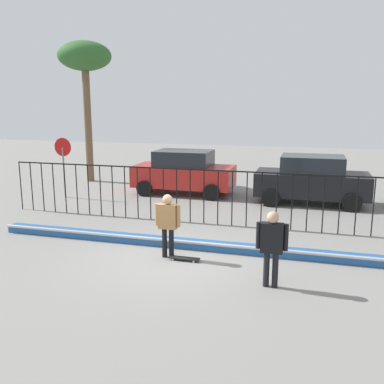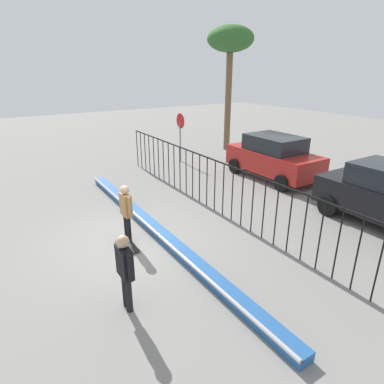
# 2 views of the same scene
# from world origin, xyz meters

# --- Properties ---
(ground_plane) EXTENTS (60.00, 60.00, 0.00)m
(ground_plane) POSITION_xyz_m (0.00, 0.00, 0.00)
(ground_plane) COLOR gray
(bowl_coping_ledge) EXTENTS (11.00, 0.41, 0.27)m
(bowl_coping_ledge) POSITION_xyz_m (0.00, 0.84, 0.12)
(bowl_coping_ledge) COLOR #235699
(bowl_coping_ledge) RESTS_ON ground
(perimeter_fence) EXTENTS (14.04, 0.04, 1.80)m
(perimeter_fence) POSITION_xyz_m (0.00, 3.32, 1.11)
(perimeter_fence) COLOR black
(perimeter_fence) RESTS_ON ground
(skateboarder) EXTENTS (0.67, 0.25, 1.65)m
(skateboarder) POSITION_xyz_m (-0.10, 0.01, 0.99)
(skateboarder) COLOR black
(skateboarder) RESTS_ON ground
(skateboard) EXTENTS (0.80, 0.20, 0.07)m
(skateboard) POSITION_xyz_m (0.36, -0.10, 0.06)
(skateboard) COLOR black
(skateboard) RESTS_ON ground
(camera_operator) EXTENTS (0.68, 0.25, 1.67)m
(camera_operator) POSITION_xyz_m (2.59, -1.08, 1.00)
(camera_operator) COLOR black
(camera_operator) RESTS_ON ground
(parked_car_red) EXTENTS (4.30, 2.12, 1.90)m
(parked_car_red) POSITION_xyz_m (-2.00, 7.63, 0.97)
(parked_car_red) COLOR #B2231E
(parked_car_red) RESTS_ON ground
(parked_car_black) EXTENTS (4.30, 2.12, 1.90)m
(parked_car_black) POSITION_xyz_m (3.36, 7.20, 0.97)
(parked_car_black) COLOR black
(parked_car_black) RESTS_ON ground
(stop_sign) EXTENTS (0.76, 0.07, 2.50)m
(stop_sign) POSITION_xyz_m (-6.60, 5.58, 1.62)
(stop_sign) COLOR slate
(stop_sign) RESTS_ON ground
(palm_tree_short) EXTENTS (2.57, 2.57, 6.85)m
(palm_tree_short) POSITION_xyz_m (-7.52, 9.36, 5.90)
(palm_tree_short) COLOR brown
(palm_tree_short) RESTS_ON ground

